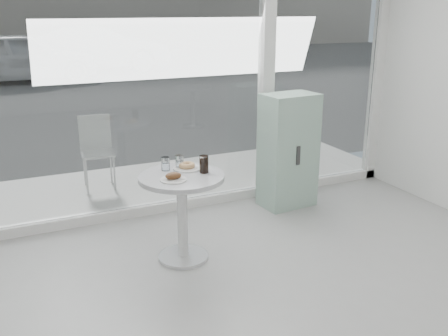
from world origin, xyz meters
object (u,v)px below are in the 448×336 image
plate_fritter (174,177)px  cola_glass (204,165)px  plate_donut (187,167)px  water_tumbler_b (180,162)px  mint_cabinet (288,151)px  car_silver (99,48)px  main_table (182,200)px  patio_chair (97,147)px  water_tumbler_a (165,165)px  car_white (22,57)px

plate_fritter → cola_glass: size_ratio=1.46×
plate_donut → water_tumbler_b: size_ratio=2.12×
mint_cabinet → car_silver: car_silver is taller
plate_fritter → main_table: bearing=45.4°
patio_chair → water_tumbler_a: patio_chair is taller
plate_fritter → water_tumbler_a: 0.28m
mint_cabinet → water_tumbler_a: mint_cabinet is taller
mint_cabinet → car_white: size_ratio=0.29×
car_silver → water_tumbler_a: size_ratio=39.79×
plate_fritter → plate_donut: bearing=49.5°
mint_cabinet → water_tumbler_b: size_ratio=10.92×
main_table → water_tumbler_b: size_ratio=6.79×
car_white → water_tumbler_b: (0.58, -11.98, 0.10)m
water_tumbler_a → cola_glass: (0.28, -0.19, 0.02)m
main_table → plate_fritter: (-0.10, -0.10, 0.25)m
mint_cabinet → plate_fritter: size_ratio=5.71×
plate_fritter → water_tumbler_a: size_ratio=1.85×
plate_fritter → cola_glass: (0.30, 0.08, 0.05)m
car_white → car_silver: bearing=-58.7°
plate_donut → water_tumbler_b: (-0.05, 0.06, 0.03)m
plate_donut → plate_fritter: bearing=-130.5°
mint_cabinet → car_silver: size_ratio=0.27×
mint_cabinet → plate_fritter: 1.79m
car_silver → water_tumbler_b: bearing=178.7°
patio_chair → car_white: (-0.20, 10.12, 0.19)m
plate_fritter → plate_donut: 0.31m
car_white → cola_glass: size_ratio=28.58×
main_table → plate_donut: bearing=52.9°
car_white → plate_donut: car_white is taller
patio_chair → car_white: 10.13m
water_tumbler_a → car_silver: bearing=81.3°
mint_cabinet → plate_fritter: bearing=-158.0°
mint_cabinet → water_tumbler_a: (-1.56, -0.54, 0.20)m
mint_cabinet → main_table: bearing=-159.5°
main_table → cola_glass: (0.20, -0.02, 0.29)m
main_table → car_white: 12.18m
mint_cabinet → plate_donut: 1.51m
mint_cabinet → patio_chair: mint_cabinet is taller
water_tumbler_a → plate_fritter: bearing=-94.5°
main_table → car_silver: size_ratio=0.17×
main_table → car_white: (-0.53, 12.17, 0.17)m
water_tumbler_b → mint_cabinet: bearing=20.2°
main_table → mint_cabinet: bearing=25.8°
patio_chair → plate_donut: size_ratio=3.54×
plate_donut → water_tumbler_b: bearing=130.2°
car_silver → mint_cabinet: bearing=-175.4°
plate_fritter → cola_glass: 0.31m
water_tumbler_b → cola_glass: 0.25m
mint_cabinet → cola_glass: bearing=-155.5°
patio_chair → cola_glass: cola_glass is taller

